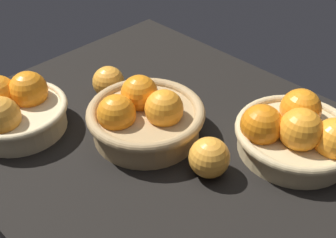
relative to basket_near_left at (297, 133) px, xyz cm
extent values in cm
cube|color=black|center=(22.98, 14.58, -6.00)|extent=(84.00, 72.00, 3.00)
cylinder|color=tan|center=(0.19, -0.21, -2.20)|extent=(21.81, 21.81, 4.59)
torus|color=tan|center=(0.19, -0.21, 0.09)|extent=(23.68, 23.68, 1.87)
sphere|color=orange|center=(-1.46, 1.97, 2.79)|extent=(8.17, 8.17, 8.17)
sphere|color=orange|center=(2.34, -4.47, 2.19)|extent=(8.17, 8.17, 8.17)
sphere|color=orange|center=(-6.90, -1.29, 1.72)|extent=(8.17, 8.17, 8.17)
sphere|color=orange|center=(4.89, 5.04, 1.97)|extent=(8.17, 8.17, 8.17)
cylinder|color=tan|center=(24.26, 17.01, -1.71)|extent=(21.77, 21.77, 5.59)
torus|color=tan|center=(24.26, 17.01, 1.09)|extent=(23.96, 23.96, 2.19)
sphere|color=orange|center=(27.61, 15.59, 3.28)|extent=(7.68, 7.68, 7.68)
sphere|color=orange|center=(20.63, 15.41, 2.99)|extent=(7.68, 7.68, 7.68)
sphere|color=orange|center=(26.54, 22.54, 2.44)|extent=(7.68, 7.68, 7.68)
cylinder|color=#D3BC8C|center=(44.38, 34.40, -1.98)|extent=(19.10, 19.10, 5.05)
torus|color=#D3BC8C|center=(44.38, 34.40, 0.55)|extent=(20.59, 20.59, 1.49)
sphere|color=orange|center=(45.73, 30.45, 2.51)|extent=(8.07, 8.07, 8.07)
sphere|color=#F49E33|center=(42.30, 38.81, 1.93)|extent=(8.07, 8.07, 8.07)
sphere|color=#F49E33|center=(7.78, 16.54, -0.69)|extent=(7.62, 7.62, 7.62)
sphere|color=#F49E33|center=(40.67, 13.61, -0.82)|extent=(7.37, 7.37, 7.37)
camera|label=1|loc=(-27.35, 62.03, 52.27)|focal=45.69mm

